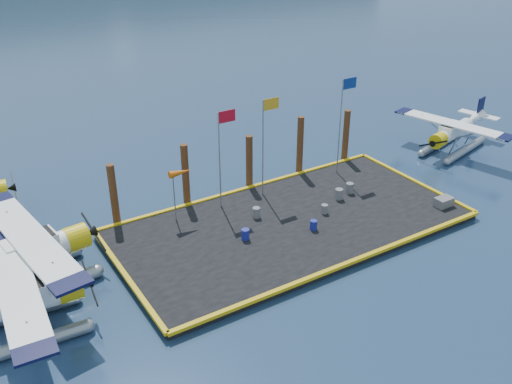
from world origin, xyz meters
TOP-DOWN VIEW (x-y plane):
  - ground at (0.00, 0.00)m, footprint 4000.00×4000.00m
  - dock at (0.00, 0.00)m, footprint 20.00×10.00m
  - dock_bumpers at (0.00, 0.00)m, footprint 20.25×10.25m
  - seaplane_a at (-15.45, -1.24)m, footprint 9.03×9.95m
  - seaplane_b at (-14.20, 2.07)m, footprint 9.77×10.76m
  - seaplane_d at (16.70, 2.84)m, footprint 8.24×8.90m
  - drum_0 at (-3.19, -0.22)m, footprint 0.44×0.44m
  - drum_1 at (2.29, -0.21)m, footprint 0.39×0.39m
  - drum_2 at (5.26, 1.03)m, footprint 0.47×0.47m
  - drum_3 at (0.60, -1.36)m, footprint 0.41×0.41m
  - drum_4 at (4.16, 0.73)m, footprint 0.48×0.48m
  - drum_5 at (-1.40, 1.52)m, footprint 0.44×0.44m
  - crate at (9.00, -3.33)m, footprint 1.09×0.73m
  - flagpole_red at (-2.29, 3.80)m, footprint 1.14×0.08m
  - flagpole_yellow at (0.70, 3.80)m, footprint 1.14×0.08m
  - flagpole_blue at (6.70, 3.80)m, footprint 1.14×0.08m
  - windsock at (-5.03, 3.80)m, footprint 1.40×0.44m
  - piling_0 at (-8.50, 5.40)m, footprint 0.44×0.44m
  - piling_1 at (-4.00, 5.40)m, footprint 0.44×0.44m
  - piling_2 at (0.50, 5.40)m, footprint 0.44×0.44m
  - piling_3 at (4.50, 5.40)m, footprint 0.44×0.44m
  - piling_4 at (8.50, 5.40)m, footprint 0.44×0.44m

SIDE VIEW (x-z plane):
  - ground at x=0.00m, z-range 0.00..0.00m
  - dock at x=0.00m, z-range 0.00..0.40m
  - dock_bumpers at x=0.00m, z-range 0.40..0.58m
  - crate at x=9.00m, z-range 0.40..0.94m
  - drum_1 at x=2.29m, z-range 0.40..0.95m
  - drum_3 at x=0.60m, z-range 0.40..0.97m
  - drum_0 at x=-3.19m, z-range 0.40..1.02m
  - drum_5 at x=-1.40m, z-range 0.40..1.03m
  - drum_2 at x=5.26m, z-range 0.40..1.07m
  - drum_4 at x=4.16m, z-range 0.40..1.08m
  - seaplane_d at x=16.70m, z-range -0.20..2.96m
  - seaplane_a at x=-15.45m, z-range -0.23..3.31m
  - seaplane_b at x=-14.20m, z-range -0.25..3.56m
  - piling_2 at x=0.50m, z-range 0.00..3.80m
  - piling_0 at x=-8.50m, z-range 0.00..4.00m
  - piling_4 at x=8.50m, z-range 0.00..4.00m
  - piling_1 at x=-4.00m, z-range 0.00..4.20m
  - piling_3 at x=4.50m, z-range 0.00..4.30m
  - windsock at x=-5.03m, z-range 1.67..4.79m
  - flagpole_red at x=-2.29m, z-range 1.40..7.40m
  - flagpole_yellow at x=0.70m, z-range 1.41..7.61m
  - flagpole_blue at x=6.70m, z-range 1.44..7.94m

